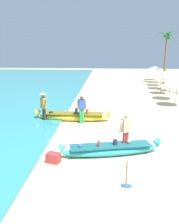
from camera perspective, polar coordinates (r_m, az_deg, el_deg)
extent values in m
plane|color=beige|center=(10.83, 10.03, -7.30)|extent=(80.00, 80.00, 0.00)
ellipsoid|color=#33B2BC|center=(9.33, 5.30, -9.58)|extent=(3.95, 1.49, 0.42)
cone|color=#33B2BC|center=(9.83, 16.25, -7.15)|extent=(0.47, 0.47, 0.46)
cone|color=#33B2BC|center=(8.98, -6.66, -8.83)|extent=(0.47, 0.47, 0.46)
cube|color=#1C6267|center=(9.24, 5.33, -8.39)|extent=(3.34, 1.36, 0.04)
cylinder|color=#386699|center=(9.00, -2.22, -8.67)|extent=(0.18, 0.18, 0.10)
cylinder|color=#B74C38|center=(9.03, 2.43, -8.03)|extent=(0.13, 0.13, 0.26)
cylinder|color=#2D2D33|center=(9.25, 6.51, -7.61)|extent=(0.18, 0.18, 0.24)
sphere|color=tan|center=(9.47, 9.85, -7.34)|extent=(0.19, 0.19, 0.19)
ellipsoid|color=yellow|center=(13.61, -4.18, -1.24)|extent=(4.27, 0.82, 0.46)
cone|color=yellow|center=(13.36, 4.64, -0.34)|extent=(0.42, 0.45, 0.51)
cone|color=yellow|center=(14.02, -12.62, 0.10)|extent=(0.42, 0.45, 0.51)
cube|color=olive|center=(13.54, -4.20, -0.32)|extent=(3.59, 0.82, 0.04)
cylinder|color=#2D2D33|center=(13.70, -9.69, -0.10)|extent=(0.24, 0.24, 0.10)
sphere|color=tan|center=(13.67, -6.10, 0.10)|extent=(0.14, 0.14, 0.14)
cylinder|color=#386699|center=(13.52, -3.33, 0.36)|extent=(0.17, 0.17, 0.32)
cylinder|color=#B74C38|center=(13.31, -0.58, 0.08)|extent=(0.15, 0.15, 0.29)
cylinder|color=green|center=(13.04, -1.67, -1.04)|extent=(0.14, 0.14, 0.86)
cylinder|color=green|center=(13.00, -2.26, -1.10)|extent=(0.14, 0.14, 0.86)
cube|color=#3356B2|center=(12.83, -2.00, 2.01)|extent=(0.42, 0.34, 0.58)
cylinder|color=#9E7051|center=(12.88, -0.99, 1.85)|extent=(0.16, 0.22, 0.53)
cylinder|color=#9E7051|center=(12.76, -2.96, 1.69)|extent=(0.16, 0.22, 0.53)
sphere|color=#9E7051|center=(12.74, -2.01, 3.79)|extent=(0.22, 0.22, 0.22)
cylinder|color=tan|center=(12.72, -2.02, 4.14)|extent=(0.44, 0.44, 0.02)
cone|color=tan|center=(12.71, -2.02, 4.45)|extent=(0.26, 0.26, 0.12)
cylinder|color=#B2383D|center=(9.52, 8.68, -7.57)|extent=(0.14, 0.14, 0.91)
cylinder|color=#B2383D|center=(9.59, 9.36, -7.41)|extent=(0.14, 0.14, 0.91)
cube|color=beige|center=(9.29, 9.22, -3.23)|extent=(0.42, 0.37, 0.59)
cylinder|color=beige|center=(9.19, 7.97, -3.71)|extent=(0.18, 0.22, 0.54)
cylinder|color=beige|center=(9.45, 10.26, -3.26)|extent=(0.18, 0.22, 0.54)
sphere|color=beige|center=(9.16, 9.33, -0.77)|extent=(0.22, 0.22, 0.22)
cylinder|color=#333842|center=(13.60, -11.23, -0.74)|extent=(0.14, 0.14, 0.82)
cylinder|color=#333842|center=(13.72, -11.50, -0.61)|extent=(0.14, 0.14, 0.82)
cube|color=gold|center=(13.48, -11.53, 2.26)|extent=(0.40, 0.41, 0.62)
cylinder|color=brown|center=(13.28, -11.15, 1.86)|extent=(0.21, 0.20, 0.56)
cylinder|color=brown|center=(13.68, -12.02, 2.21)|extent=(0.21, 0.20, 0.56)
sphere|color=brown|center=(13.39, -11.63, 4.05)|extent=(0.22, 0.22, 0.22)
cylinder|color=tan|center=(13.37, -11.65, 4.38)|extent=(0.44, 0.44, 0.02)
cone|color=tan|center=(13.36, -11.66, 4.68)|extent=(0.26, 0.26, 0.12)
cylinder|color=#8E6B47|center=(18.03, 21.05, 4.31)|extent=(0.04, 0.04, 1.90)
cone|color=silver|center=(17.91, 21.30, 6.82)|extent=(1.60, 1.60, 0.32)
cylinder|color=#8E6B47|center=(20.20, 19.55, 5.58)|extent=(0.04, 0.04, 1.90)
cone|color=silver|center=(20.09, 19.76, 7.82)|extent=(1.60, 1.60, 0.32)
cylinder|color=#8E6B47|center=(22.57, 18.50, 6.66)|extent=(0.04, 0.04, 1.90)
cone|color=silver|center=(22.47, 18.68, 8.67)|extent=(1.60, 1.60, 0.32)
cylinder|color=#8E6B47|center=(25.25, 17.57, 7.62)|extent=(0.04, 0.04, 1.90)
cone|color=silver|center=(25.16, 17.73, 9.42)|extent=(1.60, 1.60, 0.32)
cylinder|color=#8E6B47|center=(27.50, 16.99, 8.27)|extent=(0.04, 0.04, 1.90)
cone|color=silver|center=(27.41, 17.13, 9.92)|extent=(1.60, 1.60, 0.32)
cylinder|color=#8E6B47|center=(30.04, 16.75, 8.86)|extent=(0.04, 0.04, 1.90)
cone|color=silver|center=(29.97, 16.87, 10.38)|extent=(1.60, 1.60, 0.32)
cylinder|color=#8E6B47|center=(32.44, 16.09, 9.37)|extent=(0.04, 0.04, 1.90)
cone|color=silver|center=(32.37, 16.19, 10.78)|extent=(1.60, 1.60, 0.32)
cylinder|color=brown|center=(29.15, 18.61, 12.56)|extent=(0.29, 0.28, 5.99)
cone|color=#287033|center=(29.33, 20.09, 18.02)|extent=(1.90, 0.50, 0.88)
cone|color=#287033|center=(29.66, 19.03, 18.02)|extent=(0.68, 1.85, 0.97)
cone|color=#287033|center=(29.36, 18.32, 18.21)|extent=(1.45, 1.30, 0.80)
cone|color=#287033|center=(28.81, 18.35, 18.09)|extent=(1.75, 1.26, 1.08)
cone|color=#287033|center=(28.76, 19.52, 18.22)|extent=(0.68, 1.73, 0.74)
cube|color=#C63838|center=(8.86, -9.11, -11.34)|extent=(0.57, 0.47, 0.37)
cylinder|color=#8E6B47|center=(8.24, 9.43, -14.80)|extent=(0.23, 1.56, 0.05)
ellipsoid|color=#2D60B7|center=(7.58, 9.27, -17.78)|extent=(0.38, 0.24, 0.03)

